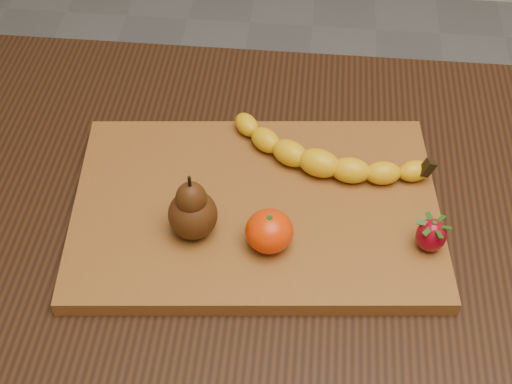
# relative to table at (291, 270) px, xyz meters

# --- Properties ---
(table) EXTENTS (1.00, 0.70, 0.76)m
(table) POSITION_rel_table_xyz_m (0.00, 0.00, 0.00)
(table) COLOR black
(table) RESTS_ON ground
(cutting_board) EXTENTS (0.48, 0.34, 0.02)m
(cutting_board) POSITION_rel_table_xyz_m (-0.05, 0.01, 0.11)
(cutting_board) COLOR brown
(cutting_board) RESTS_ON table
(banana) EXTENTS (0.24, 0.12, 0.04)m
(banana) POSITION_rel_table_xyz_m (0.03, 0.07, 0.14)
(banana) COLOR #F1B40B
(banana) RESTS_ON cutting_board
(pear) EXTENTS (0.08, 0.08, 0.09)m
(pear) POSITION_rel_table_xyz_m (-0.12, -0.04, 0.16)
(pear) COLOR #41200A
(pear) RESTS_ON cutting_board
(mandarin) EXTENTS (0.07, 0.07, 0.05)m
(mandarin) POSITION_rel_table_xyz_m (-0.03, -0.05, 0.14)
(mandarin) COLOR red
(mandarin) RESTS_ON cutting_board
(strawberry) EXTENTS (0.04, 0.04, 0.04)m
(strawberry) POSITION_rel_table_xyz_m (0.16, -0.04, 0.14)
(strawberry) COLOR maroon
(strawberry) RESTS_ON cutting_board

